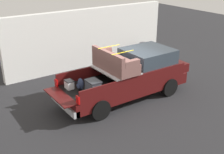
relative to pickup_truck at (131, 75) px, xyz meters
The scene contains 4 objects.
ground_plane 1.05m from the pickup_truck, behind, with size 40.00×40.00×0.00m, color #262628.
pickup_truck is the anchor object (origin of this frame).
building_facade 4.41m from the pickup_truck, 82.58° to the left, with size 9.39×0.36×3.08m, color white.
trash_can 4.91m from the pickup_truck, 43.11° to the left, with size 0.60×0.60×0.98m.
Camera 1 is at (-6.65, -8.79, 5.55)m, focal length 46.39 mm.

